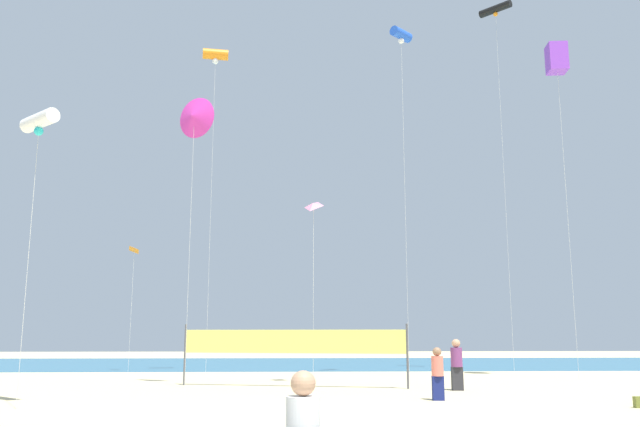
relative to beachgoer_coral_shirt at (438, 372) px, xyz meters
name	(u,v)px	position (x,y,z in m)	size (l,w,h in m)	color
ground_plane	(325,418)	(-3.70, -4.17, -0.86)	(120.00, 120.00, 0.00)	beige
ocean_band	(304,363)	(-3.70, 25.51, -0.86)	(120.00, 20.00, 0.01)	teal
beachgoer_coral_shirt	(438,372)	(0.00, 0.00, 0.00)	(0.37, 0.37, 1.61)	navy
beachgoer_plum_shirt	(457,363)	(1.49, 3.53, 0.12)	(0.42, 0.42, 1.83)	#2D2D33
volleyball_net	(292,344)	(-4.51, 5.34, 0.78)	(8.73, 2.23, 2.40)	#4C4C51
kite_black_tube	(495,11)	(7.16, 14.08, 19.67)	(1.65, 1.71, 20.84)	silver
kite_magenta_delta	(194,117)	(-8.62, 5.23, 9.95)	(1.69, 1.13, 11.68)	silver
kite_orange_diamond	(135,250)	(-13.28, 15.67, 5.70)	(0.77, 0.77, 6.83)	silver
kite_orange_tube	(215,56)	(-8.89, 13.54, 16.34)	(1.46, 0.78, 17.56)	silver
kite_pink_diamond	(313,206)	(-3.68, 6.48, 6.48)	(0.89, 0.88, 7.65)	silver
kite_white_tube	(39,122)	(-12.08, -1.73, 7.37)	(1.48, 1.41, 8.49)	silver
kite_blue_tube	(401,36)	(1.05, 10.98, 16.48)	(1.28, 1.24, 17.69)	silver
kite_violet_box	(557,59)	(8.23, 8.66, 14.33)	(0.97, 0.97, 15.91)	silver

